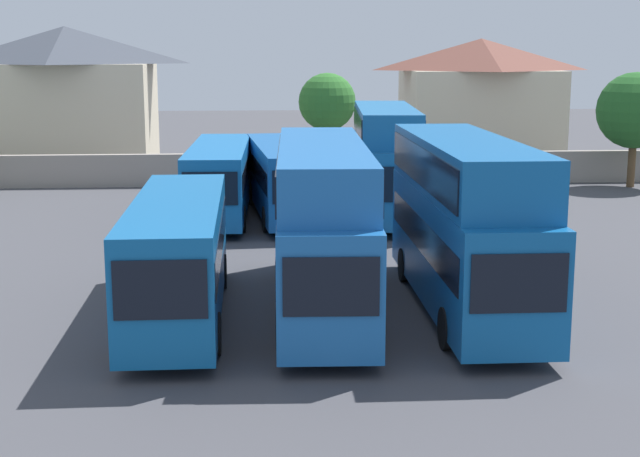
# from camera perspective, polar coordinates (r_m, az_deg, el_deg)

# --- Properties ---
(ground) EXTENTS (140.00, 140.00, 0.00)m
(ground) POSITION_cam_1_polar(r_m,az_deg,el_deg) (44.30, -1.35, 1.32)
(ground) COLOR #424247
(depot_boundary_wall) EXTENTS (56.00, 0.50, 1.80)m
(depot_boundary_wall) POSITION_cam_1_polar(r_m,az_deg,el_deg) (51.43, -1.74, 3.71)
(depot_boundary_wall) COLOR gray
(depot_boundary_wall) RESTS_ON ground
(bus_1) EXTENTS (2.57, 10.64, 3.41)m
(bus_1) POSITION_cam_1_polar(r_m,az_deg,el_deg) (26.05, -8.81, -1.43)
(bus_1) COLOR #0F5897
(bus_1) RESTS_ON ground
(bus_2) EXTENTS (2.97, 11.90, 4.86)m
(bus_2) POSITION_cam_1_polar(r_m,az_deg,el_deg) (26.52, 0.15, 0.68)
(bus_2) COLOR #1B5CA4
(bus_2) RESTS_ON ground
(bus_3) EXTENTS (2.70, 11.34, 5.01)m
(bus_3) POSITION_cam_1_polar(r_m,az_deg,el_deg) (26.82, 8.97, 0.83)
(bus_3) COLOR #105596
(bus_3) RESTS_ON ground
(bus_4) EXTENTS (2.77, 11.23, 3.29)m
(bus_4) POSITION_cam_1_polar(r_m,az_deg,el_deg) (41.55, -6.26, 3.24)
(bus_4) COLOR #1460A7
(bus_4) RESTS_ON ground
(bus_5) EXTENTS (3.38, 11.00, 3.33)m
(bus_5) POSITION_cam_1_polar(r_m,az_deg,el_deg) (41.44, -2.23, 3.30)
(bus_5) COLOR #15549C
(bus_5) RESTS_ON ground
(bus_6) EXTENTS (3.33, 10.93, 4.96)m
(bus_6) POSITION_cam_1_polar(r_m,az_deg,el_deg) (41.47, 4.09, 4.52)
(bus_6) COLOR #19609E
(bus_6) RESTS_ON ground
(house_terrace_left) EXTENTS (11.12, 8.36, 8.90)m
(house_terrace_left) POSITION_cam_1_polar(r_m,az_deg,el_deg) (61.22, -15.40, 7.93)
(house_terrace_left) COLOR beige
(house_terrace_left) RESTS_ON ground
(house_terrace_centre) EXTENTS (10.34, 7.66, 8.17)m
(house_terrace_centre) POSITION_cam_1_polar(r_m,az_deg,el_deg) (62.78, 9.89, 7.89)
(house_terrace_centre) COLOR beige
(house_terrace_centre) RESTS_ON ground
(tree_left_of_lot) EXTENTS (4.16, 4.16, 6.29)m
(tree_left_of_lot) POSITION_cam_1_polar(r_m,az_deg,el_deg) (53.24, 18.97, 6.93)
(tree_left_of_lot) COLOR brown
(tree_left_of_lot) RESTS_ON ground
(tree_behind_wall) EXTENTS (3.33, 3.33, 6.15)m
(tree_behind_wall) POSITION_cam_1_polar(r_m,az_deg,el_deg) (53.71, 0.45, 7.80)
(tree_behind_wall) COLOR brown
(tree_behind_wall) RESTS_ON ground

